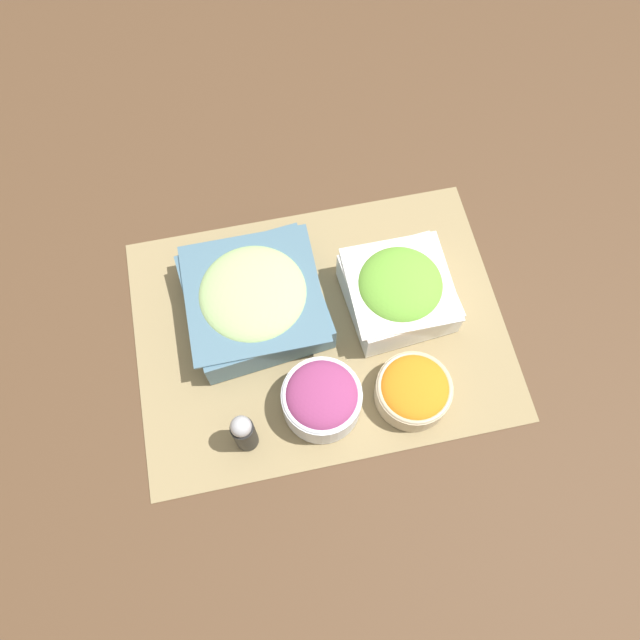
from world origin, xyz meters
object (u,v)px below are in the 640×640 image
lettuce_bowl (399,290)px  pepper_shaker (244,432)px  carrot_bowl (414,390)px  onion_bowl (322,398)px  cucumber_bowl (254,299)px

lettuce_bowl → pepper_shaker: (0.27, 0.17, 0.01)m
carrot_bowl → onion_bowl: (0.13, -0.01, 0.01)m
carrot_bowl → onion_bowl: onion_bowl is taller
cucumber_bowl → pepper_shaker: 0.21m
lettuce_bowl → cucumber_bowl: size_ratio=0.75×
lettuce_bowl → carrot_bowl: (0.02, 0.15, -0.01)m
lettuce_bowl → onion_bowl: size_ratio=1.43×
onion_bowl → pepper_shaker: pepper_shaker is taller
onion_bowl → pepper_shaker: bearing=13.8°
cucumber_bowl → pepper_shaker: bearing=76.9°
carrot_bowl → onion_bowl: bearing=-5.1°
onion_bowl → pepper_shaker: size_ratio=1.17×
cucumber_bowl → pepper_shaker: pepper_shaker is taller
lettuce_bowl → onion_bowl: bearing=43.4°
lettuce_bowl → carrot_bowl: size_ratio=1.48×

